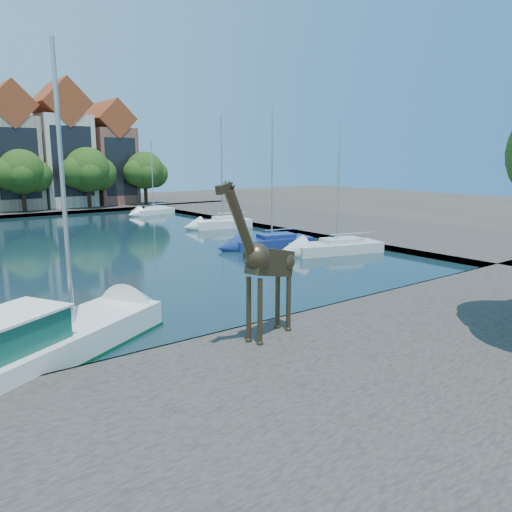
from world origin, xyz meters
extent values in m
plane|color=#38332B|center=(0.00, 0.00, 0.00)|extent=(160.00, 160.00, 0.00)
cube|color=black|center=(0.00, 24.00, 0.04)|extent=(38.00, 50.00, 0.08)
cube|color=#45413C|center=(0.00, -7.00, 0.25)|extent=(50.00, 14.00, 0.50)
cube|color=#45413C|center=(25.00, 24.00, 0.25)|extent=(14.00, 52.00, 0.50)
cube|color=tan|center=(2.00, 56.00, 6.25)|extent=(5.88, 9.00, 11.50)
cube|color=brown|center=(2.00, 56.00, 13.32)|extent=(5.94, 9.18, 5.94)
cube|color=black|center=(2.00, 51.52, 6.25)|extent=(4.80, 0.05, 8.62)
cube|color=beige|center=(8.50, 56.00, 6.50)|extent=(6.37, 9.00, 12.00)
cube|color=brown|center=(8.50, 56.00, 13.93)|extent=(6.43, 9.18, 6.43)
cube|color=black|center=(8.50, 51.52, 6.50)|extent=(5.20, 0.05, 9.00)
cube|color=brown|center=(15.00, 56.00, 5.75)|extent=(5.39, 9.00, 10.50)
cube|color=brown|center=(15.00, 56.00, 12.21)|extent=(5.44, 9.18, 5.44)
cube|color=black|center=(15.00, 51.52, 5.75)|extent=(4.40, 0.05, 7.88)
cylinder|color=#332114|center=(2.00, 50.50, 2.10)|extent=(0.50, 0.50, 3.20)
sphere|color=#193C11|center=(2.00, 50.50, 5.32)|extent=(5.40, 5.40, 5.40)
sphere|color=#193C11|center=(3.62, 50.80, 4.78)|extent=(4.05, 4.05, 4.05)
sphere|color=#193C11|center=(0.51, 50.10, 5.05)|extent=(3.78, 3.78, 3.78)
cylinder|color=#332114|center=(10.00, 50.50, 2.10)|extent=(0.50, 0.50, 3.20)
sphere|color=#193C11|center=(10.00, 50.50, 5.44)|extent=(5.80, 5.80, 5.80)
sphere|color=#193C11|center=(11.74, 50.80, 4.86)|extent=(4.35, 4.35, 4.35)
sphere|color=#193C11|center=(8.40, 50.10, 5.15)|extent=(4.06, 4.06, 4.06)
cylinder|color=#332114|center=(18.00, 50.50, 2.10)|extent=(0.50, 0.50, 3.20)
sphere|color=#193C11|center=(18.00, 50.50, 5.26)|extent=(5.20, 5.20, 5.20)
sphere|color=#193C11|center=(19.56, 50.80, 4.74)|extent=(3.90, 3.90, 3.90)
sphere|color=#193C11|center=(16.57, 50.10, 5.00)|extent=(3.64, 3.64, 3.64)
cylinder|color=#3A2F1D|center=(-2.02, -2.01, 1.69)|extent=(0.18, 0.18, 2.37)
cylinder|color=#3A2F1D|center=(-2.16, -1.53, 1.69)|extent=(0.18, 0.18, 2.37)
cylinder|color=#3A2F1D|center=(-0.29, -1.50, 1.69)|extent=(0.18, 0.18, 2.37)
cylinder|color=#3A2F1D|center=(-0.43, -1.03, 1.69)|extent=(0.18, 0.18, 2.37)
cube|color=#3A2F1D|center=(-1.17, -1.50, 3.27)|extent=(2.38, 1.24, 1.38)
cylinder|color=#3A2F1D|center=(-2.79, -1.97, 4.81)|extent=(1.55, 0.75, 2.45)
cube|color=#3A2F1D|center=(-3.57, -2.19, 6.01)|extent=(0.69, 0.38, 0.37)
cube|color=silver|center=(-8.00, 2.00, 0.71)|extent=(9.45, 6.96, 1.27)
cube|color=#125141|center=(-9.43, 1.19, 1.54)|extent=(3.87, 3.40, 1.17)
cylinder|color=#B2B2B7|center=(-7.05, 2.54, 5.92)|extent=(0.16, 0.16, 9.73)
cube|color=beige|center=(14.33, 10.05, 0.56)|extent=(7.06, 4.08, 0.96)
cube|color=beige|center=(14.33, 10.05, 0.88)|extent=(3.26, 2.37, 0.53)
cylinder|color=#B2B2B7|center=(14.33, 10.05, 5.18)|extent=(0.13, 0.13, 8.71)
cube|color=navy|center=(12.00, 14.75, 0.55)|extent=(6.67, 3.39, 0.93)
cube|color=navy|center=(12.00, 14.75, 0.86)|extent=(3.03, 2.06, 0.52)
cylinder|color=#B2B2B7|center=(12.00, 14.75, 5.73)|extent=(0.12, 0.12, 9.84)
cube|color=white|center=(15.00, 26.29, 0.59)|extent=(5.94, 2.97, 1.02)
cube|color=white|center=(15.00, 26.29, 0.93)|extent=(2.69, 1.81, 0.57)
cylinder|color=#B2B2B7|center=(15.00, 26.29, 5.88)|extent=(0.14, 0.14, 10.01)
cube|color=white|center=(15.00, 41.88, 0.50)|extent=(5.71, 3.24, 0.84)
cube|color=white|center=(15.00, 41.88, 0.78)|extent=(2.63, 1.90, 0.47)
cylinder|color=#B2B2B7|center=(15.00, 41.88, 4.90)|extent=(0.11, 0.11, 8.33)
camera|label=1|loc=(-12.12, -15.14, 6.92)|focal=35.00mm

